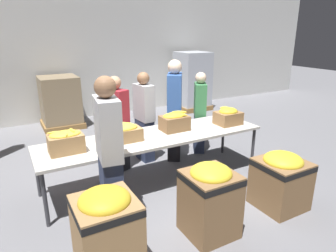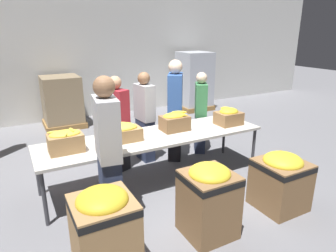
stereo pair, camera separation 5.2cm
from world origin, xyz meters
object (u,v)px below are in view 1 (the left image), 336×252
Objects in this scene: volunteer_2 at (117,124)px; volunteer_4 at (175,111)px; banana_box_3 at (228,116)px; volunteer_3 at (110,154)px; donation_bin_0 at (107,230)px; donation_bin_1 at (210,198)px; banana_box_2 at (175,121)px; donation_bin_2 at (281,179)px; volunteer_1 at (200,113)px; sorting_table at (155,138)px; volunteer_0 at (144,118)px; pallet_stack_1 at (192,81)px; banana_box_1 at (124,132)px; banana_box_0 at (66,141)px; pallet_stack_0 at (60,102)px.

volunteer_4 is (1.04, -0.09, 0.10)m from volunteer_2.
volunteer_3 is at bearing -165.20° from banana_box_3.
donation_bin_0 is 1.03× the size of donation_bin_1.
banana_box_2 is 0.97m from volunteer_2.
donation_bin_2 is at bearing 44.01° from volunteer_4.
volunteer_3 reaches higher than volunteer_1.
sorting_table is at bearing 49.38° from donation_bin_0.
volunteer_0 is at bearing -78.51° from volunteer_4.
pallet_stack_1 is at bearing 69.32° from donation_bin_2.
volunteer_0 reaches higher than banana_box_2.
volunteer_1 reaches higher than banana_box_3.
banana_box_2 is 0.49× the size of donation_bin_1.
volunteer_0 reaches higher than banana_box_1.
banana_box_1 is 0.64× the size of donation_bin_2.
volunteer_1 is 0.97× the size of volunteer_2.
banana_box_0 is at bearing 178.55° from banana_box_3.
donation_bin_0 is (-1.93, -2.05, -0.41)m from volunteer_4.
volunteer_2 is 1.82× the size of donation_bin_1.
donation_bin_1 is at bearing 12.95° from volunteer_4.
banana_box_1 reaches higher than donation_bin_1.
pallet_stack_0 is at bearing 165.43° from volunteer_2.
volunteer_3 is 5.71m from pallet_stack_1.
volunteer_2 reaches higher than banana_box_1.
banana_box_0 is 0.24× the size of volunteer_4.
sorting_table is 1.84m from donation_bin_2.
banana_box_3 is at bearing 81.71° from donation_bin_2.
volunteer_4 is (-0.58, -0.06, 0.13)m from volunteer_1.
volunteer_0 is 1.09m from volunteer_1.
banana_box_2 is 0.64m from volunteer_4.
volunteer_3 is 2.23m from donation_bin_2.
banana_box_0 is at bearing -39.15° from volunteer_4.
volunteer_4 is at bearing 70.34° from donation_bin_1.
banana_box_1 is 0.57× the size of donation_bin_1.
volunteer_0 is (-1.11, 0.91, -0.11)m from banana_box_3.
volunteer_3 is at bearing 140.11° from donation_bin_1.
sorting_table is at bearing 89.05° from donation_bin_1.
banana_box_2 reaches higher than banana_box_3.
volunteer_1 is 2.60m from volunteer_3.
pallet_stack_1 is (4.25, 3.52, -0.08)m from banana_box_0.
sorting_table is at bearing -19.29° from volunteer_0.
banana_box_3 is at bearing 44.84° from donation_bin_1.
volunteer_4 is at bearing -128.41° from pallet_stack_1.
volunteer_1 is at bearing 15.50° from banana_box_0.
volunteer_1 is 3.27m from pallet_stack_1.
volunteer_1 is (2.57, 0.71, -0.14)m from banana_box_0.
volunteer_1 is (0.91, 0.61, -0.14)m from banana_box_2.
volunteer_4 is 2.01× the size of donation_bin_0.
volunteer_4 is at bearing 46.83° from donation_bin_0.
volunteer_3 is 1.47× the size of pallet_stack_0.
banana_box_1 is at bearing -29.51° from volunteer_4.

